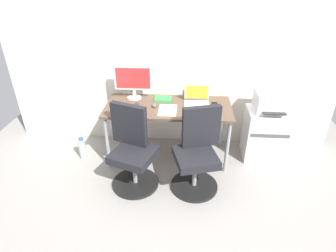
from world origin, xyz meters
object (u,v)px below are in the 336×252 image
coffee_mug (203,95)px  side_cabinet (265,134)px  office_chair_right (197,154)px  water_bottle_on_floor (83,149)px  printer (271,102)px  open_laptop (197,99)px  office_chair_left (133,151)px  desktop_monitor (133,80)px

coffee_mug → side_cabinet: bearing=-14.4°
office_chair_right → water_bottle_on_floor: 1.55m
water_bottle_on_floor → side_cabinet: bearing=5.2°
printer → open_laptop: 0.90m
office_chair_left → printer: office_chair_left is taller
office_chair_right → desktop_monitor: 1.25m
office_chair_right → open_laptop: size_ratio=3.03×
water_bottle_on_floor → coffee_mug: bearing=15.3°
office_chair_right → coffee_mug: (0.07, 0.83, 0.35)m
water_bottle_on_floor → open_laptop: (1.46, 0.25, 0.64)m
office_chair_left → side_cabinet: 1.73m
desktop_monitor → office_chair_right: bearing=-43.1°
desktop_monitor → office_chair_left: bearing=-83.0°
side_cabinet → coffee_mug: (-0.81, 0.21, 0.44)m
open_laptop → printer: bearing=-2.2°
office_chair_right → coffee_mug: size_ratio=10.22×
side_cabinet → water_bottle_on_floor: (-2.36, -0.21, -0.19)m
open_laptop → coffee_mug: open_laptop is taller
side_cabinet → desktop_monitor: (-1.70, 0.14, 0.64)m
office_chair_left → printer: size_ratio=2.35×
printer → open_laptop: open_laptop is taller
office_chair_right → open_laptop: (-0.01, 0.65, 0.36)m
office_chair_right → open_laptop: open_laptop is taller
office_chair_left → office_chair_right: bearing=0.1°
office_chair_right → printer: bearing=34.9°
office_chair_right → coffee_mug: office_chair_right is taller
side_cabinet → printer: bearing=-90.0°
open_laptop → coffee_mug: bearing=64.0°
office_chair_right → water_bottle_on_floor: bearing=164.6°
water_bottle_on_floor → desktop_monitor: size_ratio=0.65×
printer → water_bottle_on_floor: bearing=-174.8°
open_laptop → office_chair_left: bearing=-137.2°
office_chair_left → printer: (1.61, 0.62, 0.37)m
side_cabinet → desktop_monitor: 1.82m
office_chair_right → open_laptop: 0.75m
office_chair_left → side_cabinet: (1.61, 0.62, -0.09)m
printer → desktop_monitor: desktop_monitor is taller
coffee_mug → office_chair_right: bearing=-95.2°
printer → desktop_monitor: size_ratio=0.83×
office_chair_right → side_cabinet: size_ratio=1.39×
office_chair_left → coffee_mug: office_chair_left is taller
water_bottle_on_floor → open_laptop: 1.61m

